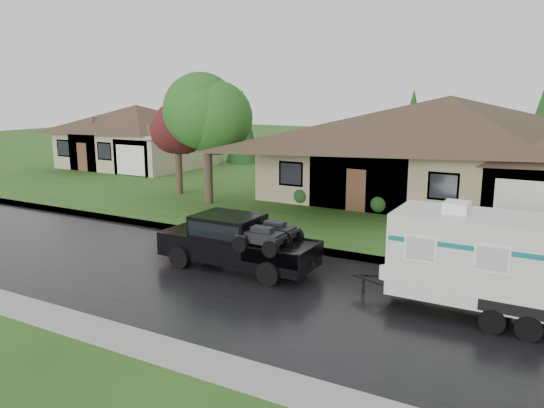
{
  "coord_description": "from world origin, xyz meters",
  "views": [
    {
      "loc": [
        7.64,
        -15.33,
        5.93
      ],
      "look_at": [
        -2.05,
        2.0,
        1.72
      ],
      "focal_mm": 35.0,
      "sensor_mm": 36.0,
      "label": 1
    }
  ],
  "objects": [
    {
      "name": "road",
      "position": [
        0.0,
        -2.0,
        0.01
      ],
      "size": [
        140.0,
        8.0,
        0.01
      ],
      "primitive_type": "cube",
      "color": "black",
      "rests_on": "ground"
    },
    {
      "name": "pickup_truck",
      "position": [
        -1.96,
        -0.77,
        0.98
      ],
      "size": [
        5.51,
        2.09,
        1.84
      ],
      "color": "black",
      "rests_on": "ground"
    },
    {
      "name": "shrub_row",
      "position": [
        2.0,
        9.3,
        0.65
      ],
      "size": [
        13.6,
        1.0,
        1.0
      ],
      "color": "#143814",
      "rests_on": "lawn"
    },
    {
      "name": "curb",
      "position": [
        0.0,
        2.25,
        0.07
      ],
      "size": [
        140.0,
        0.5,
        0.15
      ],
      "primitive_type": "cube",
      "color": "gray",
      "rests_on": "ground"
    },
    {
      "name": "tree_red",
      "position": [
        -11.76,
        8.39,
        3.82
      ],
      "size": [
        3.2,
        3.2,
        5.3
      ],
      "color": "#382B1E",
      "rests_on": "lawn"
    },
    {
      "name": "ground",
      "position": [
        0.0,
        0.0,
        0.0
      ],
      "size": [
        140.0,
        140.0,
        0.0
      ],
      "primitive_type": "plane",
      "color": "#285019",
      "rests_on": "ground"
    },
    {
      "name": "tree_left_green",
      "position": [
        -8.68,
        7.03,
        4.77
      ],
      "size": [
        4.02,
        4.02,
        6.66
      ],
      "color": "#382B1E",
      "rests_on": "lawn"
    },
    {
      "name": "house_far",
      "position": [
        -21.78,
        15.85,
        2.97
      ],
      "size": [
        10.8,
        8.64,
        5.8
      ],
      "color": "tan",
      "rests_on": "lawn"
    },
    {
      "name": "lawn",
      "position": [
        0.0,
        15.0,
        0.07
      ],
      "size": [
        140.0,
        26.0,
        0.15
      ],
      "primitive_type": "cube",
      "color": "#285019",
      "rests_on": "ground"
    },
    {
      "name": "travel_trailer",
      "position": [
        6.84,
        -0.77,
        1.62
      ],
      "size": [
        6.8,
        2.39,
        3.05
      ],
      "color": "silver",
      "rests_on": "ground"
    },
    {
      "name": "house_main",
      "position": [
        2.29,
        13.84,
        3.59
      ],
      "size": [
        19.44,
        10.8,
        6.9
      ],
      "color": "gray",
      "rests_on": "lawn"
    }
  ]
}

